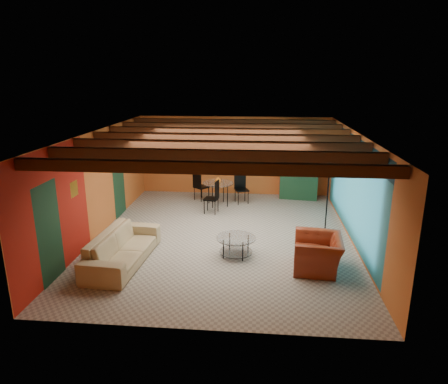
# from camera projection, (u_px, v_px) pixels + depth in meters

# --- Properties ---
(room) EXTENTS (6.52, 8.01, 2.71)m
(room) POSITION_uv_depth(u_px,v_px,m) (224.00, 146.00, 9.87)
(room) COLOR gray
(room) RESTS_ON ground
(sofa) EXTENTS (1.12, 2.50, 0.71)m
(sofa) POSITION_uv_depth(u_px,v_px,m) (123.00, 248.00, 8.88)
(sofa) COLOR tan
(sofa) RESTS_ON ground
(armchair) EXTENTS (1.09, 1.22, 0.74)m
(armchair) POSITION_uv_depth(u_px,v_px,m) (318.00, 253.00, 8.59)
(armchair) COLOR maroon
(armchair) RESTS_ON ground
(coffee_table) EXTENTS (1.09, 1.09, 0.46)m
(coffee_table) POSITION_uv_depth(u_px,v_px,m) (236.00, 246.00, 9.25)
(coffee_table) COLOR silver
(coffee_table) RESTS_ON ground
(dining_table) EXTENTS (2.56, 2.56, 1.03)m
(dining_table) POSITION_uv_depth(u_px,v_px,m) (218.00, 190.00, 12.81)
(dining_table) COLOR silver
(dining_table) RESTS_ON ground
(armoire) EXTENTS (1.27, 0.74, 2.11)m
(armoire) POSITION_uv_depth(u_px,v_px,m) (299.00, 167.00, 13.47)
(armoire) COLOR maroon
(armoire) RESTS_ON ground
(floor_lamp) EXTENTS (0.47, 0.47, 1.90)m
(floor_lamp) POSITION_uv_depth(u_px,v_px,m) (327.00, 200.00, 10.28)
(floor_lamp) COLOR black
(floor_lamp) RESTS_ON ground
(ceiling_fan) EXTENTS (1.50, 1.50, 0.44)m
(ceiling_fan) POSITION_uv_depth(u_px,v_px,m) (223.00, 147.00, 9.76)
(ceiling_fan) COLOR #472614
(ceiling_fan) RESTS_ON ceiling
(painting) EXTENTS (1.05, 0.03, 0.65)m
(painting) POSITION_uv_depth(u_px,v_px,m) (208.00, 147.00, 13.82)
(painting) COLOR black
(painting) RESTS_ON wall_back
(potted_plant) EXTENTS (0.54, 0.51, 0.48)m
(potted_plant) POSITION_uv_depth(u_px,v_px,m) (301.00, 129.00, 13.10)
(potted_plant) COLOR #26661E
(potted_plant) RESTS_ON armoire
(vase) EXTENTS (0.21, 0.21, 0.20)m
(vase) POSITION_uv_depth(u_px,v_px,m) (218.00, 171.00, 12.64)
(vase) COLOR orange
(vase) RESTS_ON dining_table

